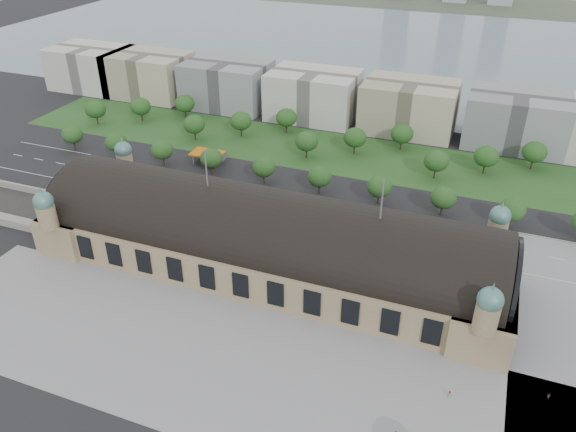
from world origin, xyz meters
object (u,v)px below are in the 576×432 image
(traffic_car_5, at_px, (402,229))
(parked_car_0, at_px, (156,204))
(petrol_station, at_px, (213,154))
(traffic_car_3, at_px, (216,188))
(pedestrian_2, at_px, (549,396))
(bus_west, at_px, (274,216))
(traffic_car_1, at_px, (128,175))
(parked_car_6, at_px, (223,218))
(traffic_car_4, at_px, (320,210))
(bus_mid, at_px, (303,219))
(traffic_car_0, at_px, (83,176))
(parked_car_4, at_px, (208,208))
(parked_car_3, at_px, (158,198))
(parked_car_2, at_px, (120,195))
(parked_car_1, at_px, (173,201))
(traffic_car_2, at_px, (200,197))
(parked_car_5, at_px, (183,209))
(pedestrian_0, at_px, (449,394))
(traffic_car_6, at_px, (487,253))
(bus_east, at_px, (375,230))

(traffic_car_5, height_order, parked_car_0, parked_car_0)
(petrol_station, height_order, traffic_car_3, petrol_station)
(pedestrian_2, bearing_deg, parked_car_0, 24.58)
(bus_west, relative_size, pedestrian_2, 7.67)
(traffic_car_1, xyz_separation_m, parked_car_6, (53.35, -17.02, -0.05))
(traffic_car_4, xyz_separation_m, bus_mid, (-3.40, -9.03, 0.78))
(traffic_car_4, relative_size, parked_car_6, 1.01)
(traffic_car_0, height_order, parked_car_4, traffic_car_0)
(parked_car_4, bearing_deg, traffic_car_4, 76.77)
(parked_car_3, bearing_deg, parked_car_2, -106.76)
(parked_car_1, bearing_deg, traffic_car_0, -133.07)
(traffic_car_2, bearing_deg, parked_car_2, -63.92)
(petrol_station, distance_m, traffic_car_2, 35.19)
(petrol_station, distance_m, parked_car_0, 44.38)
(parked_car_2, height_order, parked_car_4, parked_car_2)
(parked_car_0, xyz_separation_m, parked_car_4, (20.58, 4.00, 0.01))
(traffic_car_2, relative_size, traffic_car_5, 1.19)
(bus_mid, bearing_deg, traffic_car_5, -72.22)
(parked_car_4, bearing_deg, parked_car_0, -111.00)
(traffic_car_0, relative_size, parked_car_5, 0.87)
(parked_car_1, bearing_deg, traffic_car_2, 94.19)
(parked_car_3, bearing_deg, parked_car_5, 46.27)
(traffic_car_0, distance_m, pedestrian_0, 171.67)
(traffic_car_2, bearing_deg, petrol_station, -153.21)
(traffic_car_5, xyz_separation_m, bus_mid, (-35.01, -7.60, 0.91))
(parked_car_1, relative_size, bus_west, 0.42)
(parked_car_3, bearing_deg, traffic_car_2, 88.01)
(parked_car_5, relative_size, pedestrian_0, 2.66)
(parked_car_0, relative_size, bus_west, 0.33)
(traffic_car_3, bearing_deg, bus_west, -114.27)
(petrol_station, distance_m, pedestrian_0, 152.84)
(parked_car_4, distance_m, pedestrian_2, 130.14)
(parked_car_1, bearing_deg, bus_mid, 58.38)
(petrol_station, xyz_separation_m, pedestrian_0, (115.90, -99.62, -1.97))
(traffic_car_2, distance_m, traffic_car_6, 108.75)
(traffic_car_5, bearing_deg, traffic_car_6, -104.70)
(traffic_car_4, height_order, traffic_car_5, traffic_car_4)
(parked_car_0, bearing_deg, parked_car_1, 94.93)
(bus_west, height_order, pedestrian_2, bus_west)
(traffic_car_6, bearing_deg, parked_car_2, -82.75)
(traffic_car_3, relative_size, parked_car_0, 1.35)
(traffic_car_0, xyz_separation_m, traffic_car_6, (163.28, 1.59, -0.05))
(traffic_car_3, bearing_deg, pedestrian_2, -118.88)
(traffic_car_4, bearing_deg, traffic_car_0, -78.09)
(traffic_car_0, relative_size, traffic_car_4, 0.97)
(traffic_car_2, height_order, parked_car_1, parked_car_1)
(bus_west, height_order, pedestrian_0, bus_west)
(traffic_car_4, xyz_separation_m, bus_east, (22.90, -7.34, 0.92))
(parked_car_1, bearing_deg, parked_car_4, 53.31)
(traffic_car_3, xyz_separation_m, traffic_car_4, (45.02, -1.81, -0.02))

